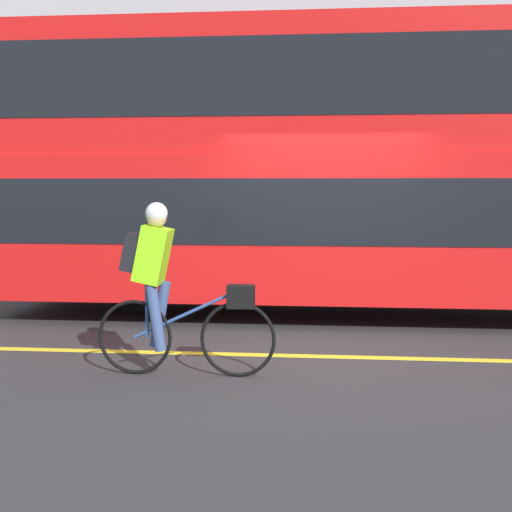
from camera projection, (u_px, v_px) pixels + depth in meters
ground_plane at (322, 356)px, 7.73m from camera, size 80.00×80.00×0.00m
road_center_line at (322, 356)px, 7.70m from camera, size 50.00×0.14×0.01m
sidewalk_curb at (325, 279)px, 13.45m from camera, size 60.00×2.39×0.14m
building_facade at (327, 117)px, 14.46m from camera, size 60.00×0.30×6.44m
bus at (339, 159)px, 9.94m from camera, size 9.48×2.45×3.98m
cyclist_on_bike at (167, 284)px, 6.88m from camera, size 1.75×0.32×1.69m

